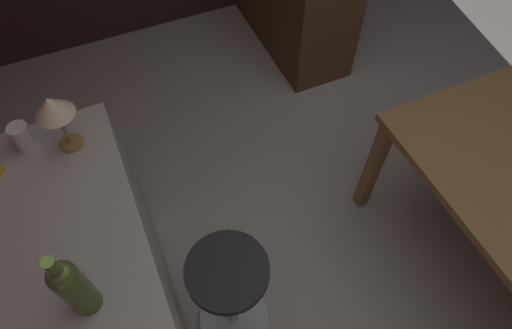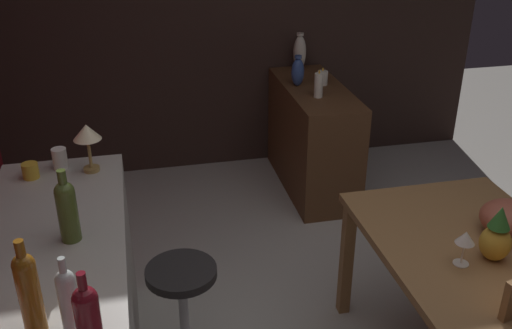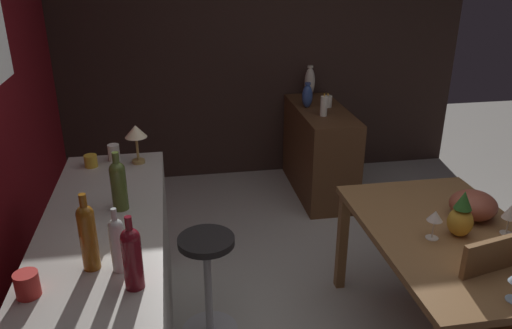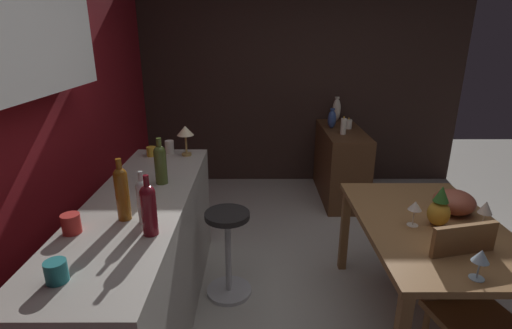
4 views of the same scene
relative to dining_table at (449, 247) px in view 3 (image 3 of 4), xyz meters
name	(u,v)px [view 3 (image 3 of 4)]	position (x,y,z in m)	size (l,w,h in m)	color
wall_side_right	(242,45)	(2.71, 0.73, 0.65)	(0.10, 4.40, 2.60)	#33231E
dining_table	(449,247)	(0.00, 0.00, 0.00)	(1.34, 0.85, 0.74)	olive
kitchen_counter	(109,314)	(0.01, 1.82, -0.20)	(2.10, 0.60, 0.90)	#B2ADA3
sideboard_cabinet	(319,151)	(2.10, 0.10, -0.24)	(1.10, 0.44, 0.82)	#56351E
chair_near_window	(501,325)	(-0.45, -0.03, -0.15)	(0.48, 0.48, 0.91)	olive
bar_stool	(208,284)	(0.30, 1.30, -0.30)	(0.34, 0.34, 0.67)	#262323
wine_glass_right	(435,217)	(-0.03, 0.13, 0.21)	(0.08, 0.08, 0.16)	silver
wine_glass_center	(511,212)	(-0.05, -0.28, 0.21)	(0.08, 0.08, 0.17)	silver
pineapple_centerpiece	(461,217)	(-0.02, -0.02, 0.20)	(0.13, 0.13, 0.26)	gold
fruit_bowl	(473,205)	(0.15, -0.20, 0.16)	(0.26, 0.26, 0.15)	#9E4C38
wine_bottle_ruby	(132,256)	(-0.41, 1.62, 0.39)	(0.08, 0.08, 0.32)	maroon
wine_bottle_amber	(88,234)	(-0.25, 1.81, 0.41)	(0.07, 0.07, 0.35)	#8C5114
wine_bottle_clear	(117,242)	(-0.28, 1.69, 0.38)	(0.06, 0.06, 0.29)	silver
wine_bottle_olive	(119,183)	(0.28, 1.73, 0.39)	(0.08, 0.08, 0.31)	#475623
cup_mustard	(91,161)	(0.88, 1.95, 0.29)	(0.11, 0.08, 0.08)	gold
cup_white	(114,153)	(0.95, 1.82, 0.30)	(0.11, 0.07, 0.11)	white
cup_red	(27,284)	(-0.40, 2.03, 0.30)	(0.13, 0.09, 0.10)	red
counter_lamp	(136,134)	(0.89, 1.66, 0.44)	(0.14, 0.14, 0.25)	#A58447
pillar_candle_tall	(324,106)	(1.89, 0.15, 0.25)	(0.06, 0.06, 0.20)	white
pillar_candle_short	(328,101)	(2.14, 0.03, 0.22)	(0.08, 0.08, 0.13)	white
vase_ceramic_blue	(307,96)	(2.16, 0.22, 0.28)	(0.10, 0.10, 0.23)	#334C8C
vase_ceramic_ivory	(310,82)	(2.54, 0.10, 0.31)	(0.10, 0.10, 0.30)	beige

